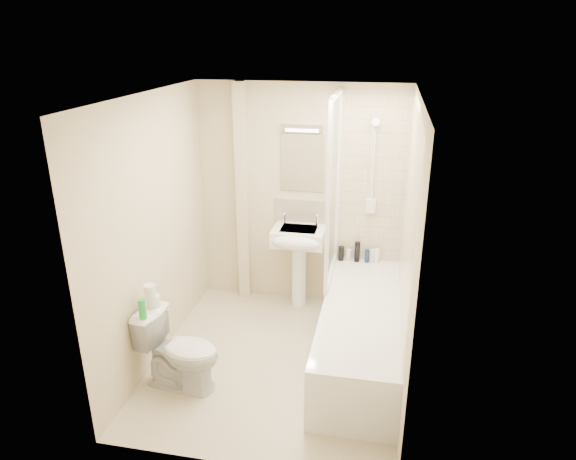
# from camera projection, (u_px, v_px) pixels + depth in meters

# --- Properties ---
(floor) EXTENTS (2.50, 2.50, 0.00)m
(floor) POSITION_uv_depth(u_px,v_px,m) (276.00, 361.00, 4.76)
(floor) COLOR beige
(floor) RESTS_ON ground
(wall_back) EXTENTS (2.20, 0.02, 2.40)m
(wall_back) POSITION_uv_depth(u_px,v_px,m) (300.00, 198.00, 5.47)
(wall_back) COLOR beige
(wall_back) RESTS_ON ground
(wall_left) EXTENTS (0.02, 2.50, 2.40)m
(wall_left) POSITION_uv_depth(u_px,v_px,m) (154.00, 232.00, 4.53)
(wall_left) COLOR beige
(wall_left) RESTS_ON ground
(wall_right) EXTENTS (0.02, 2.50, 2.40)m
(wall_right) POSITION_uv_depth(u_px,v_px,m) (408.00, 252.00, 4.13)
(wall_right) COLOR beige
(wall_right) RESTS_ON ground
(ceiling) EXTENTS (2.20, 2.50, 0.02)m
(ceiling) POSITION_uv_depth(u_px,v_px,m) (274.00, 96.00, 3.90)
(ceiling) COLOR white
(ceiling) RESTS_ON wall_back
(tile_back) EXTENTS (0.70, 0.01, 1.75)m
(tile_back) POSITION_uv_depth(u_px,v_px,m) (372.00, 181.00, 5.25)
(tile_back) COLOR beige
(tile_back) RESTS_ON wall_back
(tile_right) EXTENTS (0.01, 2.10, 1.75)m
(tile_right) POSITION_uv_depth(u_px,v_px,m) (408.00, 217.00, 4.24)
(tile_right) COLOR beige
(tile_right) RESTS_ON wall_right
(pipe_boxing) EXTENTS (0.12, 0.12, 2.40)m
(pipe_boxing) POSITION_uv_depth(u_px,v_px,m) (243.00, 196.00, 5.53)
(pipe_boxing) COLOR beige
(pipe_boxing) RESTS_ON ground
(splashback) EXTENTS (0.60, 0.02, 0.30)m
(splashback) POSITION_uv_depth(u_px,v_px,m) (302.00, 213.00, 5.52)
(splashback) COLOR beige
(splashback) RESTS_ON wall_back
(mirror) EXTENTS (0.46, 0.01, 0.60)m
(mirror) POSITION_uv_depth(u_px,v_px,m) (303.00, 163.00, 5.32)
(mirror) COLOR white
(mirror) RESTS_ON wall_back
(strip_light) EXTENTS (0.42, 0.07, 0.07)m
(strip_light) POSITION_uv_depth(u_px,v_px,m) (303.00, 128.00, 5.17)
(strip_light) COLOR silver
(strip_light) RESTS_ON wall_back
(bathtub) EXTENTS (0.70, 2.10, 0.55)m
(bathtub) POSITION_uv_depth(u_px,v_px,m) (360.00, 331.00, 4.71)
(bathtub) COLOR white
(bathtub) RESTS_ON ground
(shower_screen) EXTENTS (0.04, 0.92, 1.80)m
(shower_screen) POSITION_uv_depth(u_px,v_px,m) (334.00, 189.00, 4.90)
(shower_screen) COLOR white
(shower_screen) RESTS_ON bathtub
(shower_fixture) EXTENTS (0.10, 0.16, 0.99)m
(shower_fixture) POSITION_uv_depth(u_px,v_px,m) (373.00, 171.00, 5.16)
(shower_fixture) COLOR white
(shower_fixture) RESTS_ON wall_back
(pedestal_sink) EXTENTS (0.55, 0.50, 1.05)m
(pedestal_sink) POSITION_uv_depth(u_px,v_px,m) (298.00, 246.00, 5.42)
(pedestal_sink) COLOR white
(pedestal_sink) RESTS_ON ground
(bottle_black_a) EXTENTS (0.06, 0.06, 0.16)m
(bottle_black_a) POSITION_uv_depth(u_px,v_px,m) (341.00, 253.00, 5.51)
(bottle_black_a) COLOR black
(bottle_black_a) RESTS_ON bathtub
(bottle_white_a) EXTENTS (0.05, 0.05, 0.13)m
(bottle_white_a) POSITION_uv_depth(u_px,v_px,m) (348.00, 255.00, 5.51)
(bottle_white_a) COLOR silver
(bottle_white_a) RESTS_ON bathtub
(bottle_black_b) EXTENTS (0.06, 0.06, 0.22)m
(bottle_black_b) POSITION_uv_depth(u_px,v_px,m) (357.00, 252.00, 5.47)
(bottle_black_b) COLOR black
(bottle_black_b) RESTS_ON bathtub
(bottle_blue) EXTENTS (0.05, 0.05, 0.14)m
(bottle_blue) POSITION_uv_depth(u_px,v_px,m) (367.00, 256.00, 5.47)
(bottle_blue) COLOR navy
(bottle_blue) RESTS_ON bathtub
(bottle_cream) EXTENTS (0.05, 0.05, 0.15)m
(bottle_cream) POSITION_uv_depth(u_px,v_px,m) (372.00, 256.00, 5.46)
(bottle_cream) COLOR beige
(bottle_cream) RESTS_ON bathtub
(bottle_white_b) EXTENTS (0.05, 0.05, 0.16)m
(bottle_white_b) POSITION_uv_depth(u_px,v_px,m) (377.00, 256.00, 5.45)
(bottle_white_b) COLOR white
(bottle_white_b) RESTS_ON bathtub
(toilet) EXTENTS (0.56, 0.78, 0.70)m
(toilet) POSITION_uv_depth(u_px,v_px,m) (180.00, 350.00, 4.32)
(toilet) COLOR white
(toilet) RESTS_ON ground
(toilet_roll_lower) EXTENTS (0.11, 0.11, 0.10)m
(toilet_roll_lower) POSITION_uv_depth(u_px,v_px,m) (153.00, 301.00, 4.30)
(toilet_roll_lower) COLOR white
(toilet_roll_lower) RESTS_ON toilet
(toilet_roll_upper) EXTENTS (0.10, 0.10, 0.11)m
(toilet_roll_upper) POSITION_uv_depth(u_px,v_px,m) (150.00, 291.00, 4.24)
(toilet_roll_upper) COLOR white
(toilet_roll_upper) RESTS_ON toilet_roll_lower
(green_bottle) EXTENTS (0.06, 0.06, 0.17)m
(green_bottle) POSITION_uv_depth(u_px,v_px,m) (142.00, 309.00, 4.11)
(green_bottle) COLOR green
(green_bottle) RESTS_ON toilet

